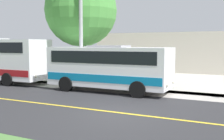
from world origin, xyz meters
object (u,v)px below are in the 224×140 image
(shuttle_bus_front, at_px, (109,66))
(street_light_pole, at_px, (80,16))
(tree_curbside, at_px, (81,11))
(commercial_building, at_px, (204,52))

(shuttle_bus_front, distance_m, street_light_pole, 3.85)
(shuttle_bus_front, relative_size, tree_curbside, 0.94)
(shuttle_bus_front, distance_m, commercial_building, 17.21)
(tree_curbside, height_order, commercial_building, tree_curbside)
(tree_curbside, relative_size, commercial_building, 0.37)
(shuttle_bus_front, xyz_separation_m, commercial_building, (-16.87, 3.39, 0.47))
(tree_curbside, distance_m, commercial_building, 16.05)
(commercial_building, bearing_deg, tree_curbside, -26.95)
(street_light_pole, distance_m, tree_curbside, 3.00)
(tree_curbside, xyz_separation_m, commercial_building, (-14.00, 7.12, -3.31))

